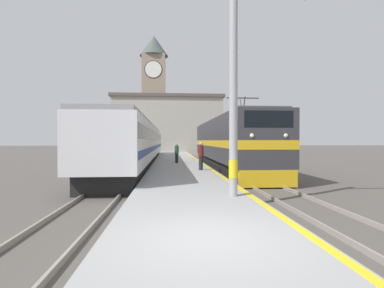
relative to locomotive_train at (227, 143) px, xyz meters
name	(u,v)px	position (x,y,z in m)	size (l,w,h in m)	color
ground_plane	(175,159)	(-3.81, 12.34, -2.03)	(200.00, 200.00, 0.00)	#514C47
platform	(177,161)	(-3.81, 7.34, -1.82)	(4.19, 140.00, 0.42)	#999999
rail_track_near	(213,162)	(0.00, 7.34, -2.00)	(2.83, 140.00, 0.16)	#514C47
rail_track_far	(143,162)	(-7.23, 7.34, -2.00)	(2.83, 140.00, 0.16)	#514C47
locomotive_train	(227,143)	(0.00, 0.00, 0.00)	(2.92, 19.94, 4.94)	black
passenger_train	(140,144)	(-7.23, 4.80, -0.06)	(2.92, 33.52, 3.62)	black
catenary_mast	(236,79)	(-2.37, -13.54, 2.27)	(2.76, 0.30, 7.81)	#9E9EA3
person_on_platform	(177,153)	(-3.95, 1.23, -0.76)	(0.34, 0.34, 1.62)	#23232D
second_waiting_passenger	(201,155)	(-2.59, -4.70, -0.69)	(0.34, 0.34, 1.75)	#23232D
clock_tower	(154,89)	(-7.82, 42.13, 11.39)	(6.13, 6.13, 24.96)	gray
station_building	(168,125)	(-4.79, 28.61, 2.93)	(18.67, 7.85, 9.86)	#A8A399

